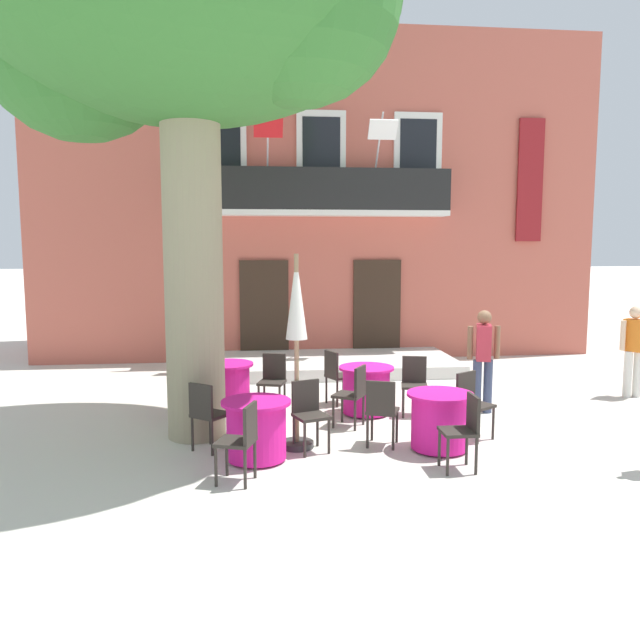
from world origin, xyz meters
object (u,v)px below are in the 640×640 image
Objects in this scene: cafe_chair_near_tree_1 at (309,410)px; pedestrian_near_entrance at (483,355)px; cafe_chair_front_0 at (204,370)px; cafe_table_far_side at (440,421)px; cafe_chair_far_side_0 at (382,408)px; cafe_chair_far_side_1 at (464,427)px; cafe_chair_near_tree_0 at (242,437)px; cafe_table_middle at (366,390)px; plane_tree at (181,6)px; cafe_chair_middle_0 at (353,392)px; cafe_table_near_tree at (256,430)px; cafe_chair_middle_1 at (414,381)px; cafe_chair_near_tree_2 at (207,412)px; cafe_umbrella at (296,322)px; cafe_chair_middle_2 at (337,373)px; cafe_chair_front_1 at (196,386)px; cafe_chair_front_2 at (273,378)px; pedestrian_mid_plaza at (634,346)px; cafe_table_front at (227,386)px; cafe_chair_far_side_2 at (471,400)px.

pedestrian_near_entrance is at bearing 27.66° from cafe_chair_near_tree_1.
cafe_table_far_side is (3.22, -3.02, -0.14)m from cafe_chair_front_0.
cafe_chair_far_side_0 is 1.24m from cafe_chair_far_side_1.
cafe_chair_near_tree_0 is 1.05× the size of cafe_table_middle.
plane_tree is 5.71m from cafe_chair_middle_0.
cafe_chair_middle_0 is 2.27m from pedestrian_near_entrance.
cafe_table_near_tree is 3.27m from cafe_chair_front_0.
pedestrian_near_entrance reaches higher than cafe_chair_middle_1.
cafe_umbrella is (1.17, 0.03, 1.14)m from cafe_chair_near_tree_2.
cafe_chair_near_tree_0 is at bearing -161.12° from cafe_table_far_side.
cafe_chair_middle_1 is 3.57m from cafe_chair_front_0.
cafe_chair_middle_2 is 1.00× the size of cafe_chair_front_1.
cafe_chair_far_side_1 is 2.74m from pedestrian_near_entrance.
plane_tree is 5.27m from cafe_chair_near_tree_2.
cafe_chair_front_2 is at bearing 82.91° from cafe_table_near_tree.
cafe_table_near_tree is 0.95× the size of cafe_chair_near_tree_0.
pedestrian_near_entrance is (1.15, 2.46, 0.40)m from cafe_chair_far_side_1.
cafe_chair_far_side_1 is (2.61, 0.12, 0.00)m from cafe_chair_near_tree_0.
cafe_chair_middle_0 is 2.39m from cafe_chair_front_1.
pedestrian_mid_plaza is at bearing 19.30° from cafe_umbrella.
cafe_chair_far_side_0 is 2.49m from pedestrian_near_entrance.
cafe_chair_middle_1 is at bearing -12.18° from cafe_table_front.
cafe_chair_middle_0 is 1.00× the size of cafe_chair_front_0.
cafe_table_near_tree is at bearing -154.80° from cafe_chair_near_tree_1.
cafe_chair_far_side_0 reaches higher than cafe_table_middle.
cafe_chair_middle_2 reaches higher than cafe_table_far_side.
cafe_chair_near_tree_2 and cafe_chair_middle_1 have the same top height.
pedestrian_near_entrance is at bearing -16.41° from cafe_chair_front_0.
cafe_table_far_side is at bearing -9.50° from cafe_umbrella.
pedestrian_mid_plaza is at bearing 24.27° from cafe_chair_far_side_0.
cafe_chair_far_side_2 is 0.36× the size of cafe_umbrella.
pedestrian_mid_plaza is at bearing 10.62° from plane_tree.
cafe_chair_near_tree_1 is 1.00× the size of cafe_chair_front_1.
plane_tree is 5.87m from cafe_chair_middle_2.
cafe_chair_far_side_0 is 0.36× the size of cafe_umbrella.
cafe_table_far_side is 0.53× the size of pedestrian_near_entrance.
cafe_table_near_tree is at bearing -152.80° from pedestrian_near_entrance.
cafe_chair_middle_0 is 1.22m from cafe_chair_middle_1.
cafe_chair_front_1 is 4.17m from cafe_chair_far_side_1.
cafe_chair_near_tree_0 is at bearing -153.99° from pedestrian_mid_plaza.
cafe_table_front is at bearing 139.87° from cafe_table_far_side.
cafe_chair_far_side_1 is 1.00× the size of cafe_chair_far_side_2.
plane_tree is 8.36× the size of cafe_chair_far_side_0.
plane_tree is 6.44m from cafe_chair_far_side_1.
cafe_chair_front_2 is at bearing -166.88° from cafe_chair_middle_2.
cafe_chair_front_2 is 3.36m from pedestrian_near_entrance.
cafe_chair_front_2 is at bearing 136.23° from cafe_chair_middle_0.
cafe_chair_near_tree_0 is at bearing -156.89° from cafe_chair_far_side_2.
cafe_chair_front_2 is 0.57× the size of pedestrian_mid_plaza.
cafe_chair_middle_0 is (1.43, 1.29, 0.14)m from cafe_table_near_tree.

